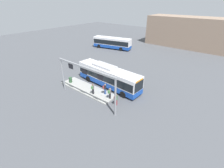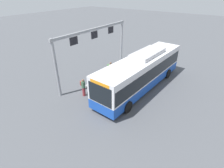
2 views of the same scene
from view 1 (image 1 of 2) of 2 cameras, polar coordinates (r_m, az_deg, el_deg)
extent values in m
plane|color=#4C4F54|center=(26.20, -1.29, -0.56)|extent=(120.00, 120.00, 0.00)
cube|color=#9E9E99|center=(25.35, -8.94, -1.79)|extent=(10.00, 2.80, 0.16)
cube|color=#1947AD|center=(25.83, -1.31, 0.94)|extent=(11.79, 3.13, 0.85)
cube|color=silver|center=(25.23, -1.34, 3.72)|extent=(11.79, 3.13, 1.90)
cube|color=black|center=(25.31, -1.34, 3.30)|extent=(11.56, 3.15, 1.20)
cube|color=black|center=(22.08, 9.78, -0.82)|extent=(0.15, 2.12, 1.50)
cube|color=#B7B7BC|center=(25.35, -2.82, 6.59)|extent=(4.17, 1.97, 0.36)
cube|color=orange|center=(21.72, 9.81, 1.20)|extent=(0.21, 1.75, 0.28)
cylinder|color=black|center=(24.57, 7.50, -1.58)|extent=(1.01, 0.35, 1.00)
cylinder|color=black|center=(22.89, 4.01, -3.82)|extent=(1.01, 0.35, 1.00)
cylinder|color=black|center=(29.04, -4.91, 3.48)|extent=(1.01, 0.35, 1.00)
cylinder|color=black|center=(27.64, -8.52, 1.90)|extent=(1.01, 0.35, 1.00)
cube|color=#1947AD|center=(47.02, 0.04, 13.68)|extent=(11.34, 4.88, 0.85)
cube|color=silver|center=(46.69, 0.04, 15.32)|extent=(11.34, 4.88, 1.90)
cube|color=black|center=(46.74, 0.04, 15.08)|extent=(11.14, 4.87, 1.20)
cylinder|color=black|center=(47.80, -4.75, 13.49)|extent=(1.04, 0.51, 1.00)
cylinder|color=black|center=(49.81, -3.31, 14.15)|extent=(1.04, 0.51, 1.00)
cylinder|color=black|center=(44.70, 3.27, 12.49)|extent=(1.04, 0.51, 1.00)
cylinder|color=black|center=(46.84, 4.46, 13.19)|extent=(1.04, 0.51, 1.00)
cylinder|color=black|center=(22.39, -0.75, -4.29)|extent=(0.29, 0.29, 0.85)
cylinder|color=slate|center=(22.01, -0.76, -2.70)|extent=(0.35, 0.35, 0.60)
sphere|color=#9E755B|center=(21.80, -0.77, -1.78)|extent=(0.22, 0.22, 0.22)
cube|color=#4C8447|center=(21.82, -1.18, -2.91)|extent=(0.29, 0.19, 0.40)
cylinder|color=maroon|center=(21.37, 1.58, -6.59)|extent=(0.34, 0.34, 0.85)
cylinder|color=#476B4C|center=(20.96, 1.61, -4.96)|extent=(0.42, 0.42, 0.60)
sphere|color=brown|center=(20.74, 1.62, -4.02)|extent=(0.22, 0.22, 0.22)
cube|color=maroon|center=(20.82, 1.03, -5.13)|extent=(0.32, 0.25, 0.40)
cylinder|color=#334C8C|center=(23.42, -2.48, -2.72)|extent=(0.39, 0.39, 0.85)
cylinder|color=black|center=(23.06, -2.52, -1.17)|extent=(0.47, 0.47, 0.60)
sphere|color=#9E755B|center=(22.86, -2.54, -0.28)|extent=(0.22, 0.22, 0.22)
cube|color=maroon|center=(22.99, -3.14, -1.20)|extent=(0.33, 0.31, 0.40)
cylinder|color=black|center=(23.63, -6.85, -2.62)|extent=(0.35, 0.35, 0.85)
cylinder|color=slate|center=(23.26, -6.95, -1.08)|extent=(0.43, 0.43, 0.60)
sphere|color=brown|center=(23.07, -7.01, -0.20)|extent=(0.22, 0.22, 0.22)
cube|color=#4C8447|center=(23.05, -7.25, -1.31)|extent=(0.32, 0.26, 0.40)
cylinder|color=gray|center=(25.09, -17.41, 3.34)|extent=(0.24, 0.24, 5.20)
cylinder|color=gray|center=(18.34, 1.22, -4.91)|extent=(0.24, 0.24, 5.20)
cube|color=gray|center=(20.35, -10.11, 5.93)|extent=(10.55, 0.20, 0.24)
cube|color=black|center=(22.61, -14.75, 6.23)|extent=(0.90, 0.08, 0.70)
cube|color=black|center=(20.56, -9.98, 4.52)|extent=(0.90, 0.08, 0.70)
cube|color=black|center=(18.71, -4.25, 2.41)|extent=(0.90, 0.08, 0.70)
cube|color=gray|center=(53.45, 25.95, 16.55)|extent=(23.39, 8.00, 8.41)
cylinder|color=#2D5133|center=(27.62, -14.83, 1.46)|extent=(0.52, 0.52, 0.90)
camera|label=2|loc=(24.24, 36.93, 13.45)|focal=28.02mm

